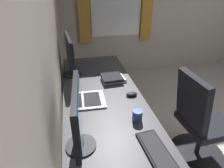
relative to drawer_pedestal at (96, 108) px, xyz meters
The scene contains 15 objects.
wall_back 1.28m from the drawer_pedestal, 151.50° to the left, with size 5.30×0.10×2.60m, color beige.
wall_right 2.71m from the drawer_pedestal, 49.29° to the right, with size 0.10×5.16×2.60m, color beige.
window_panel 1.94m from the drawer_pedestal, 20.95° to the right, with size 0.02×0.88×1.05m, color white.
curtain_near 2.16m from the drawer_pedestal, 36.81° to the right, with size 0.05×0.20×1.21m, color gold.
curtain_far 1.82m from the drawer_pedestal, ahead, with size 0.05×0.20×1.21m, color gold.
desk 0.61m from the drawer_pedestal, behind, with size 2.35×0.72×0.73m.
drawer_pedestal is the anchor object (origin of this frame).
monitor_primary 1.12m from the drawer_pedestal, 166.80° to the left, with size 0.48×0.20×0.44m.
monitor_secondary 0.70m from the drawer_pedestal, 54.27° to the left, with size 0.51×0.20×0.44m.
laptop_left 0.60m from the drawer_pedestal, 161.23° to the left, with size 0.29×0.28×0.23m.
keyboard_main 1.18m from the drawer_pedestal, 167.19° to the right, with size 0.43×0.17×0.02m.
mouse_spare 0.63m from the drawer_pedestal, 143.62° to the right, with size 0.06×0.10×0.03m, color black.
book_stack_near 0.46m from the drawer_pedestal, 110.30° to the right, with size 0.21×0.25×0.06m.
coffee_mug 0.88m from the drawer_pedestal, 162.76° to the right, with size 0.12×0.08×0.09m.
office_chair 1.10m from the drawer_pedestal, 124.14° to the right, with size 0.56×0.56×0.97m.
Camera 1 is at (-1.06, 2.13, 1.69)m, focal length 30.52 mm.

